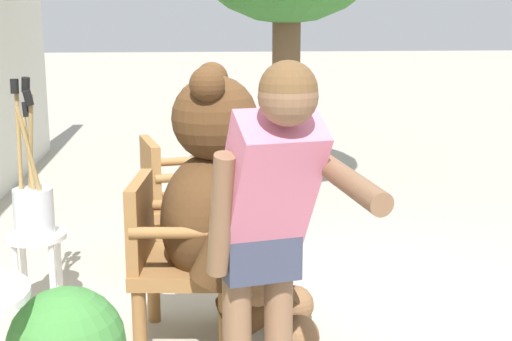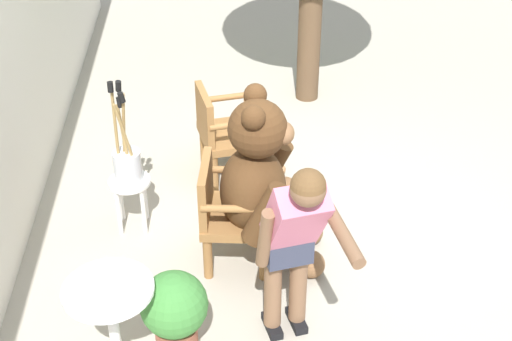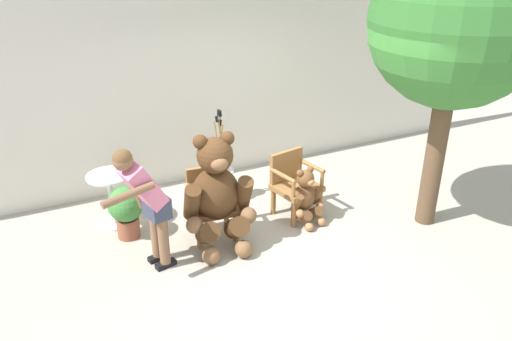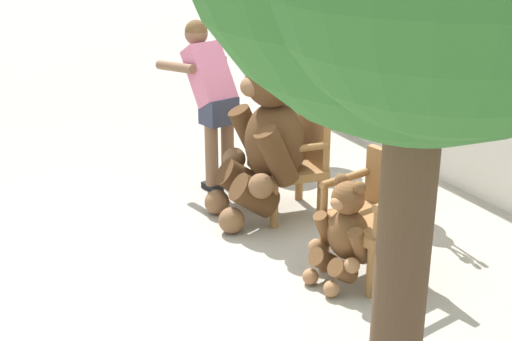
% 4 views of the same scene
% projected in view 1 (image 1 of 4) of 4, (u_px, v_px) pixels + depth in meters
% --- Properties ---
extents(ground_plane, '(60.00, 60.00, 0.00)m').
position_uv_depth(ground_plane, '(290.00, 292.00, 4.38)').
color(ground_plane, '#A8A091').
extents(wooden_chair_left, '(0.61, 0.58, 0.86)m').
position_uv_depth(wooden_chair_left, '(174.00, 255.00, 3.63)').
color(wooden_chair_left, olive).
rests_on(wooden_chair_left, ground).
extents(wooden_chair_right, '(0.65, 0.62, 0.86)m').
position_uv_depth(wooden_chair_right, '(176.00, 198.00, 4.78)').
color(wooden_chair_right, olive).
rests_on(wooden_chair_right, ground).
extents(teddy_bear_large, '(0.87, 0.85, 1.43)m').
position_uv_depth(teddy_bear_large, '(224.00, 210.00, 3.59)').
color(teddy_bear_large, '#4C3019').
rests_on(teddy_bear_large, ground).
extents(teddy_bear_small, '(0.48, 0.48, 0.77)m').
position_uv_depth(teddy_bear_small, '(218.00, 208.00, 4.85)').
color(teddy_bear_small, brown).
rests_on(teddy_bear_small, ground).
extents(person_visitor, '(0.77, 0.59, 1.51)m').
position_uv_depth(person_visitor, '(268.00, 218.00, 2.72)').
color(person_visitor, black).
rests_on(person_visitor, ground).
extents(white_stool, '(0.34, 0.34, 0.46)m').
position_uv_depth(white_stool, '(37.00, 251.00, 4.03)').
color(white_stool, white).
rests_on(white_stool, ground).
extents(brush_bucket, '(0.22, 0.22, 0.88)m').
position_uv_depth(brush_bucket, '(33.00, 202.00, 3.96)').
color(brush_bucket, silver).
rests_on(brush_bucket, white_stool).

